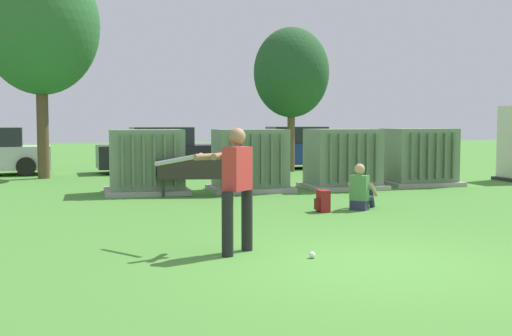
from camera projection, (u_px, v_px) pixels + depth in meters
The scene contains 14 objects.
ground_plane at pixel (368, 264), 8.29m from camera, with size 96.00×96.00×0.00m, color #478433.
transformer_west at pixel (146, 162), 16.34m from camera, with size 2.10×1.70×1.62m.
transformer_mid_west at pixel (250, 161), 16.92m from camera, with size 2.10×1.70×1.62m.
transformer_mid_east at pixel (342, 160), 17.52m from camera, with size 2.10×1.70×1.62m.
transformer_east at pixel (419, 158), 18.49m from camera, with size 2.10×1.70×1.62m.
park_bench at pixel (195, 175), 15.66m from camera, with size 1.84×0.73×0.92m.
batter at pixel (234, 183), 8.90m from camera, with size 1.29×1.35×1.74m.
sports_ball at pixel (312, 255), 8.61m from camera, with size 0.09×0.09×0.09m, color white.
seated_spectator at pixel (361, 191), 13.36m from camera, with size 0.73×0.75×0.96m.
backpack at pixel (323, 201), 13.02m from camera, with size 0.26×0.32×0.44m.
tree_left at pixel (40, 26), 20.30m from camera, with size 3.69×3.69×7.05m.
tree_center_left at pixel (291, 73), 23.23m from camera, with size 2.73×2.73×5.21m.
parked_car_left_of_center at pixel (158, 151), 23.05m from camera, with size 4.29×2.09×1.62m.
parked_car_right_of_center at pixel (294, 149), 25.07m from camera, with size 4.21×1.94×1.62m.
Camera 1 is at (-3.44, -7.56, 1.83)m, focal length 45.20 mm.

